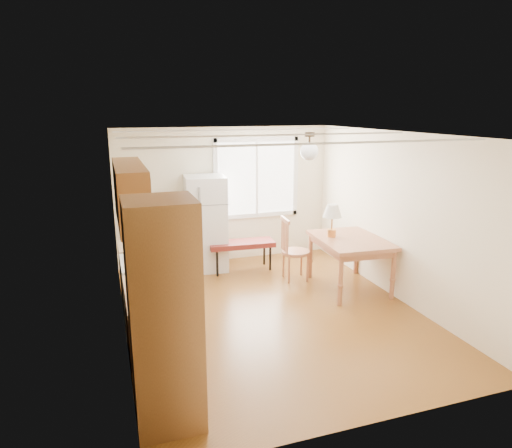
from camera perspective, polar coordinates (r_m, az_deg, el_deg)
name	(u,v)px	position (r m, az deg, el deg)	size (l,w,h in m)	color
room_shell	(272,228)	(6.18, 2.07, -0.46)	(4.60, 5.60, 2.62)	#603613
kitchen_run	(150,288)	(5.35, -13.11, -7.83)	(0.65, 3.40, 2.20)	brown
window_unit	(257,178)	(8.60, 0.07, 5.78)	(1.64, 0.05, 1.51)	white
pendant_light	(309,150)	(6.64, 6.67, 9.13)	(0.26, 0.26, 0.40)	#2D2214
refrigerator	(206,223)	(8.13, -6.29, 0.10)	(0.75, 0.75, 1.68)	white
bench	(241,245)	(8.08, -1.83, -2.62)	(1.18, 0.50, 0.53)	#5D1916
dining_table	(350,245)	(7.37, 11.70, -2.54)	(1.08, 1.39, 0.83)	#A25E3E
chair	(290,245)	(7.61, 4.27, -2.62)	(0.48, 0.47, 1.07)	#A25E3E
table_lamp	(332,213)	(7.29, 9.52, 1.32)	(0.30, 0.30, 0.52)	#CA8940
coffee_maker	(155,296)	(4.65, -12.45, -8.75)	(0.21, 0.25, 0.35)	black
kettle	(143,284)	(5.06, -13.98, -7.28)	(0.13, 0.13, 0.24)	red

